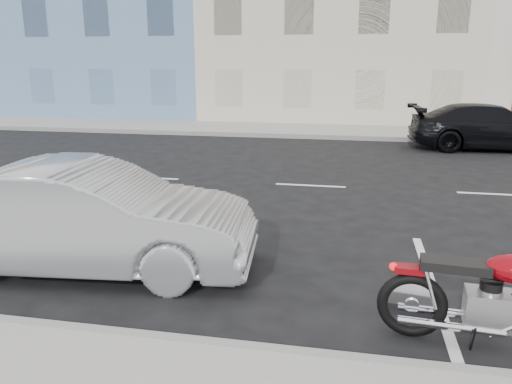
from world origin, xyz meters
TOP-DOWN VIEW (x-y plane):
  - ground at (0.00, 0.00)m, footprint 120.00×120.00m
  - sidewalk_far at (-5.00, 8.70)m, footprint 80.00×3.40m
  - curb_far at (-5.00, 7.00)m, footprint 80.00×0.12m
  - bldg_cream at (-2.00, 16.30)m, footprint 12.00×12.00m
  - sedan_silver at (-4.57, -5.30)m, footprint 4.65×2.02m
  - car_far at (3.19, 5.92)m, footprint 5.11×2.35m

SIDE VIEW (x-z plane):
  - ground at x=0.00m, z-range 0.00..0.00m
  - sidewalk_far at x=-5.00m, z-range 0.00..0.15m
  - curb_far at x=-5.00m, z-range 0.00..0.16m
  - car_far at x=3.19m, z-range 0.00..1.45m
  - sedan_silver at x=-4.57m, z-range 0.00..1.49m
  - bldg_cream at x=-2.00m, z-range 0.00..11.50m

